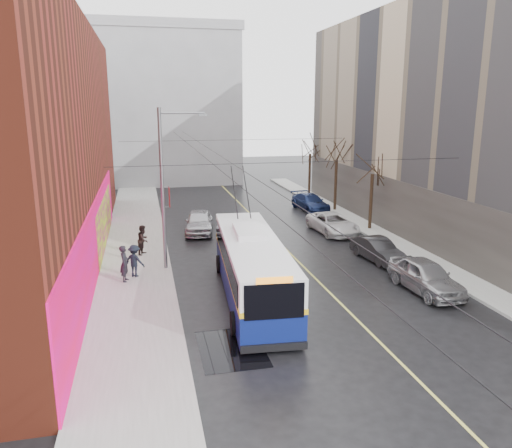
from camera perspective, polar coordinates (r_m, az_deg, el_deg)
The scene contains 22 objects.
ground at distance 20.91m, azimuth 9.18°, elevation -12.64°, with size 140.00×140.00×0.00m, color black.
sidewalk_left at distance 30.71m, azimuth -13.61°, elevation -4.06°, with size 4.00×60.00×0.15m, color gray.
sidewalk_right at distance 34.75m, azimuth 15.65°, elevation -2.13°, with size 2.00×60.00×0.15m, color gray.
lane_line at distance 33.79m, azimuth 2.73°, elevation -2.19°, with size 0.12×50.00×0.01m, color #BFB74C.
building_right at distance 39.64m, azimuth 25.40°, elevation 10.58°, with size 14.06×36.00×16.00m.
building_far at distance 62.32m, azimuth -11.96°, elevation 13.13°, with size 20.50×12.10×18.00m.
streetlight_pole at distance 27.68m, azimuth -10.33°, elevation 4.36°, with size 2.65×0.60×9.00m.
catenary_wires at distance 32.57m, azimuth -4.45°, elevation 8.37°, with size 18.00×60.00×0.22m.
tree_near at distance 37.32m, azimuth 13.23°, elevation 6.75°, with size 3.20×3.20×6.40m.
tree_mid at distance 43.66m, azimuth 9.23°, elevation 8.24°, with size 3.20×3.20×6.68m.
tree_far at distance 50.21m, azimuth 6.22°, elevation 8.88°, with size 3.20×3.20×6.57m.
puddle at distance 19.80m, azimuth -2.83°, elevation -14.03°, with size 2.46×3.47×0.01m, color black.
pigeons_flying at distance 27.45m, azimuth -3.40°, elevation 8.43°, with size 4.71×1.79×1.30m.
trolleybus at distance 24.04m, azimuth -0.49°, elevation -4.83°, with size 3.48×12.16×5.70m.
parked_car_a at distance 26.38m, azimuth 18.82°, elevation -5.65°, with size 1.93×4.79×1.63m, color #A0A0A4.
parked_car_b at distance 30.75m, azimuth 13.72°, elevation -2.86°, with size 1.44×4.14×1.36m, color #262628.
parked_car_c at distance 36.69m, azimuth 8.76°, elevation 0.08°, with size 2.39×5.18×1.44m, color silver.
parked_car_d at distance 44.34m, azimuth 6.22°, elevation 2.49°, with size 2.01×4.95×1.44m, color navy.
following_car at distance 36.55m, azimuth -6.52°, elevation 0.27°, with size 1.95×4.85×1.65m, color #A9A8AD.
pedestrian_a at distance 26.83m, azimuth -14.79°, elevation -4.39°, with size 0.70×0.46×1.92m, color black.
pedestrian_b at distance 31.35m, azimuth -12.76°, elevation -1.77°, with size 0.89×0.69×1.83m, color black.
pedestrian_c at distance 27.44m, azimuth -13.71°, elevation -4.10°, with size 1.13×0.65×1.75m, color black.
Camera 1 is at (-7.28, -17.32, 9.16)m, focal length 35.00 mm.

